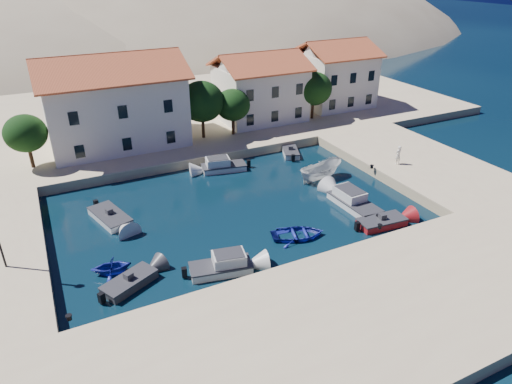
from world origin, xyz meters
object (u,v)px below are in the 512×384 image
(building_right, at_px, (335,73))
(boat_east, at_px, (320,179))
(cabin_cruiser_south, at_px, (221,266))
(building_left, at_px, (114,99))
(pedestrian, at_px, (398,155))
(cabin_cruiser_east, at_px, (354,202))
(rowboat_south, at_px, (298,237))
(building_mid, at_px, (260,86))

(building_right, bearing_deg, boat_east, -127.65)
(cabin_cruiser_south, bearing_deg, building_left, 104.75)
(building_right, distance_m, pedestrian, 21.54)
(cabin_cruiser_east, bearing_deg, pedestrian, -66.23)
(rowboat_south, bearing_deg, boat_east, -26.14)
(cabin_cruiser_south, relative_size, cabin_cruiser_east, 0.85)
(cabin_cruiser_east, bearing_deg, cabin_cruiser_south, 101.85)
(cabin_cruiser_south, xyz_separation_m, rowboat_south, (7.02, 1.48, -0.48))
(building_left, distance_m, cabin_cruiser_east, 27.62)
(building_left, relative_size, rowboat_south, 3.57)
(building_mid, relative_size, rowboat_south, 2.55)
(building_mid, bearing_deg, pedestrian, -73.67)
(pedestrian, bearing_deg, building_left, -45.02)
(boat_east, bearing_deg, building_mid, -15.40)
(cabin_cruiser_south, bearing_deg, building_right, 55.42)
(building_left, distance_m, building_mid, 18.04)
(rowboat_south, relative_size, cabin_cruiser_east, 0.78)
(building_left, relative_size, cabin_cruiser_south, 3.25)
(building_mid, bearing_deg, building_right, 4.76)
(cabin_cruiser_south, distance_m, boat_east, 17.30)
(building_mid, height_order, building_right, building_right)
(building_left, xyz_separation_m, building_right, (30.00, 2.00, -0.46))
(cabin_cruiser_south, xyz_separation_m, pedestrian, (22.07, 7.36, 1.48))
(cabin_cruiser_south, height_order, cabin_cruiser_east, same)
(building_right, relative_size, cabin_cruiser_east, 1.78)
(cabin_cruiser_south, bearing_deg, boat_east, 44.62)
(building_mid, relative_size, building_right, 1.11)
(building_mid, bearing_deg, building_left, -176.82)
(pedestrian, bearing_deg, cabin_cruiser_south, 11.12)
(building_mid, distance_m, cabin_cruiser_south, 31.65)
(building_left, height_order, pedestrian, building_left)
(building_mid, height_order, cabin_cruiser_south, building_mid)
(boat_east, bearing_deg, pedestrian, -114.64)
(building_right, relative_size, rowboat_south, 2.29)
(cabin_cruiser_east, height_order, pedestrian, pedestrian)
(building_mid, relative_size, pedestrian, 5.48)
(building_right, relative_size, pedestrian, 4.93)
(building_left, bearing_deg, building_right, 3.81)
(rowboat_south, xyz_separation_m, cabin_cruiser_east, (6.88, 1.95, 0.48))
(rowboat_south, height_order, cabin_cruiser_east, cabin_cruiser_east)
(building_left, height_order, building_mid, building_left)
(building_right, bearing_deg, rowboat_south, -129.27)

